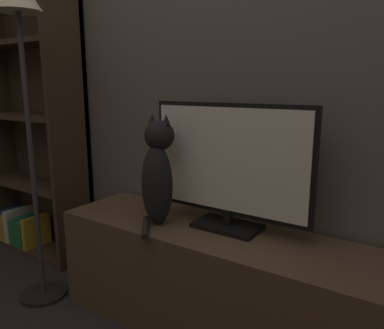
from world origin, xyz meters
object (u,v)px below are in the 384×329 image
Objects in this scene: cat at (158,173)px; tv at (229,165)px; floor_lamp at (21,42)px; bookshelf at (35,128)px.

tv is at bearing 19.41° from cat.
tv is 0.46× the size of floor_lamp.
floor_lamp is at bearing -35.28° from bookshelf.
bookshelf is at bearing 165.93° from cat.
bookshelf reaches higher than tv.
cat is at bearing -9.29° from bookshelf.
floor_lamp is (-0.64, -0.20, 0.58)m from cat.
bookshelf is at bearing 177.39° from tv.
tv is 1.49m from bookshelf.
tv is 0.41× the size of bookshelf.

